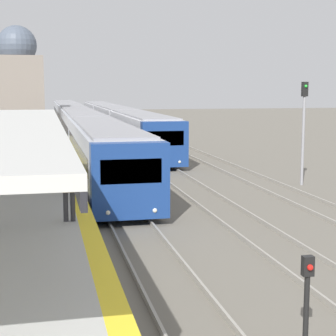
# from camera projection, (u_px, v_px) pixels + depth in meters

# --- Properties ---
(person_on_platform) EXTENTS (0.40, 0.40, 1.66)m
(person_on_platform) POSITION_uv_depth(u_px,v_px,m) (69.00, 188.00, 15.88)
(person_on_platform) COLOR #2D2D33
(person_on_platform) RESTS_ON station_platform
(train_near) EXTENTS (2.71, 65.02, 3.02)m
(train_near) POSITION_uv_depth(u_px,v_px,m) (76.00, 123.00, 50.42)
(train_near) COLOR navy
(train_near) RESTS_ON ground_plane
(train_far) EXTENTS (2.69, 46.42, 2.99)m
(train_far) POSITION_uv_depth(u_px,v_px,m) (115.00, 120.00, 54.14)
(train_far) COLOR navy
(train_far) RESTS_ON ground_plane
(signal_post_near) EXTENTS (0.20, 0.21, 1.82)m
(signal_post_near) POSITION_uv_depth(u_px,v_px,m) (307.00, 294.00, 9.93)
(signal_post_near) COLOR black
(signal_post_near) RESTS_ON ground_plane
(signal_mast_far) EXTENTS (0.28, 0.29, 5.05)m
(signal_mast_far) POSITION_uv_depth(u_px,v_px,m) (304.00, 121.00, 27.26)
(signal_mast_far) COLOR gray
(signal_mast_far) RESTS_ON ground_plane
(distant_domed_building) EXTENTS (4.42, 4.42, 10.12)m
(distant_domed_building) POSITION_uv_depth(u_px,v_px,m) (18.00, 88.00, 48.98)
(distant_domed_building) COLOR slate
(distant_domed_building) RESTS_ON ground_plane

